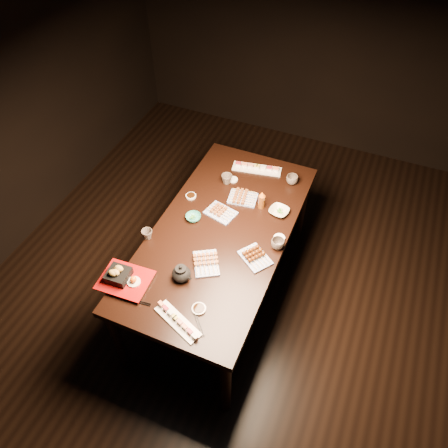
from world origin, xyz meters
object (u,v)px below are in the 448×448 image
Objects in this scene: edamame_bowl_green at (193,217)px; teacup_near_left at (147,234)px; yakitori_plate_right at (206,262)px; yakitori_plate_left at (243,196)px; edamame_bowl_cream at (279,211)px; teacup_far_left at (227,179)px; sushi_platter_far at (257,167)px; yakitori_plate_center at (221,211)px; teapot at (181,272)px; teacup_mid_right at (278,244)px; sushi_platter_near at (178,320)px; tempura_tray at (124,277)px; teacup_far_right at (292,180)px; dining_table at (221,264)px.

edamame_bowl_green is 0.35m from teacup_near_left.
yakitori_plate_right is 1.03× the size of yakitori_plate_left.
edamame_bowl_cream is 0.50m from teacup_far_left.
yakitori_plate_left is (-0.00, 0.66, -0.00)m from yakitori_plate_right.
sushi_platter_far is 0.57m from yakitori_plate_center.
edamame_bowl_cream is 0.88m from teapot.
yakitori_plate_center is 0.50m from teacup_mid_right.
teapot is at bearing 76.12° from sushi_platter_far.
sushi_platter_near is 0.70m from teacup_near_left.
teacup_far_right is (0.69, 1.30, -0.02)m from tempura_tray.
teacup_near_left is 0.83× the size of teacup_far_right.
tempura_tray is (-0.16, -0.66, 0.04)m from edamame_bowl_green.
teacup_far_left is at bearing 118.99° from yakitori_plate_center.
edamame_bowl_cream is 1.65× the size of teacup_far_left.
tempura_tray reaches higher than teacup_far_right.
tempura_tray is 1.13m from teacup_far_left.
edamame_bowl_green is 1.32× the size of teacup_far_left.
yakitori_plate_left is (0.09, 0.20, -0.00)m from yakitori_plate_center.
edamame_bowl_cream is at bearing 124.73° from yakitori_plate_right.
sushi_platter_near is at bearing -114.87° from teacup_mid_right.
teacup_mid_right is 0.66m from teacup_far_right.
teacup_mid_right reaches higher than yakitori_plate_center.
teacup_mid_right is (0.79, 0.64, -0.02)m from tempura_tray.
teacup_far_right reaches higher than yakitori_plate_center.
sushi_platter_near is 2.40× the size of edamame_bowl_cream.
teacup_mid_right is at bearing 87.50° from sushi_platter_near.
sushi_platter_near is 1.25m from teacup_far_left.
tempura_tray is at bearing -126.23° from edamame_bowl_cream.
edamame_bowl_cream is at bearing -14.63° from yakitori_plate_left.
yakitori_plate_center is 2.34× the size of teacup_far_right.
teacup_near_left is 0.78m from teacup_far_left.
teacup_far_right is at bearing 22.62° from teacup_far_left.
sushi_platter_far is 2.82× the size of edamame_bowl_cream.
edamame_bowl_cream is (0.38, 0.17, -0.01)m from yakitori_plate_center.
edamame_bowl_cream is (0.29, 0.63, -0.01)m from yakitori_plate_right.
teapot is (-0.07, -1.18, 0.04)m from sushi_platter_far.
teacup_near_left reaches higher than edamame_bowl_cream.
dining_table is 0.45m from edamame_bowl_green.
yakitori_plate_right is at bearing -140.20° from teacup_mid_right.
tempura_tray is at bearing -101.58° from teacup_far_left.
dining_table is 0.84m from teacup_far_right.
teacup_far_left is at bearing 122.92° from dining_table.
sushi_platter_far is 0.50m from edamame_bowl_cream.
teacup_far_left is at bearing 162.11° from edamame_bowl_cream.
teacup_far_left is at bearing 121.85° from sushi_platter_near.
tempura_tray is at bearing -117.96° from teacup_far_right.
yakitori_plate_center is 0.99× the size of yakitori_plate_right.
sushi_platter_far is 4.66× the size of teacup_far_left.
tempura_tray is (-0.38, -0.63, 0.43)m from dining_table.
teacup_far_right is (0.26, 1.43, 0.02)m from sushi_platter_near.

